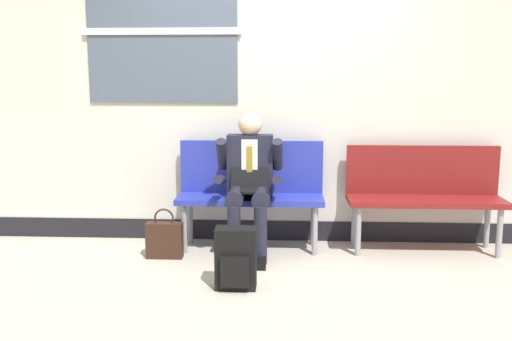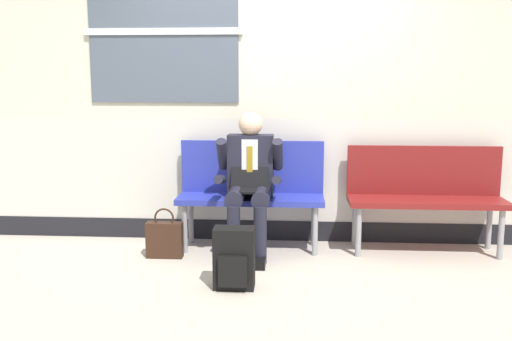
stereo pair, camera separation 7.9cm
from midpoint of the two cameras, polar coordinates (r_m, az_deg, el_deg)
ground_plane at (r=4.84m, az=1.10°, el=-9.06°), size 18.00×18.00×0.00m
station_wall at (r=5.27m, az=1.34°, el=9.00°), size 5.46×0.16×3.00m
bench_with_person at (r=5.10m, az=-0.03°, el=-1.63°), size 1.30×0.42×0.96m
bench_empty at (r=5.22m, az=17.08°, el=-1.91°), size 1.35×0.42×0.93m
person_seated at (r=4.88m, az=-0.20°, el=-0.92°), size 0.57×0.70×1.23m
backpack at (r=4.17m, az=-1.68°, el=-8.90°), size 0.30×0.21×0.45m
handbag at (r=4.93m, az=-8.74°, el=-6.83°), size 0.31×0.11×0.43m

